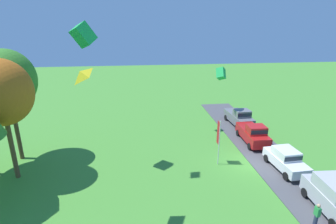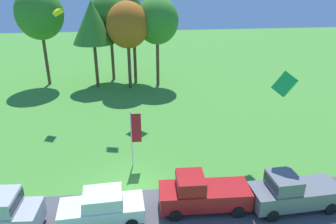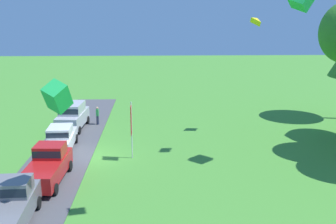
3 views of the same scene
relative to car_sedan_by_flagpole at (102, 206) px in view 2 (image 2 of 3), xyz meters
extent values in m
plane|color=#478E33|center=(1.46, 2.64, -1.04)|extent=(120.00, 120.00, 0.00)
cube|color=#4C4C51|center=(1.46, 0.28, -1.01)|extent=(36.00, 4.40, 0.06)
cylinder|color=black|center=(-3.74, 0.61, -0.64)|extent=(0.69, 0.28, 0.68)
cube|color=white|center=(-0.03, 0.00, -0.24)|extent=(4.48, 2.02, 0.80)
cube|color=white|center=(0.07, 0.00, 0.51)|extent=(2.08, 1.74, 0.70)
cube|color=#19232D|center=(0.07, 0.00, 0.51)|extent=(2.12, 1.71, 0.38)
cylinder|color=black|center=(-1.57, 0.78, -0.64)|extent=(0.69, 0.27, 0.68)
cylinder|color=black|center=(1.50, -0.78, -0.64)|extent=(0.69, 0.27, 0.68)
cylinder|color=black|center=(1.42, 0.93, -0.64)|extent=(0.69, 0.27, 0.68)
cube|color=red|center=(5.56, 0.47, -0.14)|extent=(5.06, 2.07, 1.00)
cube|color=red|center=(4.76, 0.50, 0.76)|extent=(1.56, 1.81, 0.80)
cube|color=#19232D|center=(4.76, 0.50, 0.76)|extent=(1.59, 1.78, 0.44)
cylinder|color=black|center=(3.83, -0.37, -0.64)|extent=(0.69, 0.26, 0.68)
cylinder|color=black|center=(3.89, 1.43, -0.64)|extent=(0.69, 0.26, 0.68)
cylinder|color=black|center=(7.23, -0.49, -0.64)|extent=(0.69, 0.26, 0.68)
cylinder|color=black|center=(7.29, 1.32, -0.64)|extent=(0.69, 0.26, 0.68)
cube|color=slate|center=(10.62, 0.00, -0.14)|extent=(5.09, 2.16, 1.00)
cube|color=slate|center=(9.82, -0.05, 0.76)|extent=(1.59, 1.84, 0.80)
cube|color=#19232D|center=(9.82, -0.05, 0.76)|extent=(1.62, 1.80, 0.44)
cylinder|color=black|center=(8.97, -0.99, -0.64)|extent=(0.69, 0.28, 0.68)
cylinder|color=black|center=(8.88, 0.81, -0.64)|extent=(0.69, 0.28, 0.68)
cylinder|color=black|center=(12.37, -0.82, -0.64)|extent=(0.69, 0.28, 0.68)
cylinder|color=black|center=(12.27, 0.99, -0.64)|extent=(0.69, 0.28, 0.68)
cylinder|color=brown|center=(-7.98, 24.70, 1.87)|extent=(0.36, 0.36, 5.81)
ellipsoid|color=#387F28|center=(-7.98, 24.70, 7.13)|extent=(5.23, 5.23, 5.75)
cylinder|color=brown|center=(-2.14, 23.02, 1.51)|extent=(0.36, 0.36, 5.09)
cone|color=#387F28|center=(-2.14, 23.02, 6.35)|extent=(4.59, 4.59, 4.59)
cylinder|color=brown|center=(-0.40, 25.83, 1.67)|extent=(0.36, 0.36, 5.43)
ellipsoid|color=#2D7023|center=(-0.40, 25.83, 6.59)|extent=(4.89, 4.89, 5.38)
cylinder|color=brown|center=(1.63, 22.24, 1.49)|extent=(0.36, 0.36, 5.07)
ellipsoid|color=#B25B19|center=(1.63, 22.24, 6.08)|extent=(4.56, 4.56, 5.02)
cylinder|color=brown|center=(2.31, 24.30, 1.86)|extent=(0.36, 0.36, 5.81)
cone|color=#2D7023|center=(2.31, 24.30, 7.38)|extent=(5.23, 5.23, 5.23)
cylinder|color=brown|center=(4.93, 23.16, 1.59)|extent=(0.36, 0.36, 5.27)
ellipsoid|color=#387F28|center=(4.93, 23.16, 6.36)|extent=(4.74, 4.74, 5.22)
cylinder|color=silver|center=(1.64, 5.39, 1.02)|extent=(0.08, 0.08, 4.12)
cube|color=red|center=(1.99, 5.39, 1.85)|extent=(0.64, 0.04, 2.06)
cube|color=green|center=(10.45, 2.66, 5.47)|extent=(1.67, 1.27, 1.65)
pyramid|color=yellow|center=(-4.17, 15.27, 8.31)|extent=(1.26, 1.30, 0.87)
camera|label=1|loc=(-18.34, 12.35, 10.86)|focal=28.00mm
camera|label=2|loc=(1.85, -14.13, 11.28)|focal=35.00mm
camera|label=3|loc=(27.87, 7.12, 9.41)|focal=42.00mm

